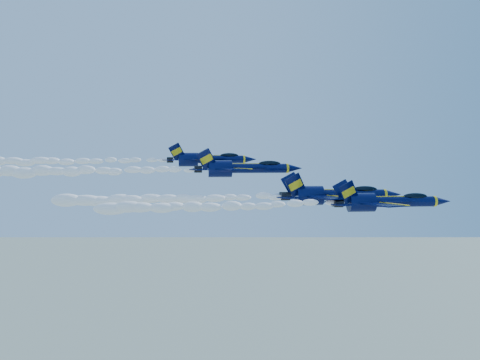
{
  "coord_description": "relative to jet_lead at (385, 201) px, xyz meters",
  "views": [
    {
      "loc": [
        -13.63,
        -88.05,
        157.07
      ],
      "look_at": [
        -3.87,
        -0.83,
        152.69
      ],
      "focal_mm": 40.0,
      "sensor_mm": 36.0,
      "label": 1
    }
  ],
  "objects": [
    {
      "name": "jet_second",
      "position": [
        -6.0,
        6.32,
        0.6
      ],
      "size": [
        19.85,
        16.28,
        7.38
      ],
      "color": "#060C36"
    },
    {
      "name": "jet_lead",
      "position": [
        0.0,
        0.0,
        0.0
      ],
      "size": [
        18.22,
        14.95,
        6.77
      ],
      "color": "#060C36"
    },
    {
      "name": "smoke_trail_jet_second",
      "position": [
        -31.7,
        6.32,
        0.2
      ],
      "size": [
        34.44,
        2.05,
        1.85
      ],
      "primitive_type": "ellipsoid",
      "color": "white"
    },
    {
      "name": "smoke_trail_jet_fourth",
      "position": [
        -49.82,
        23.33,
        5.73
      ],
      "size": [
        34.44,
        1.73,
        1.56
      ],
      "primitive_type": "ellipsoid",
      "color": "white"
    },
    {
      "name": "smoke_trail_jet_lead",
      "position": [
        -25.01,
        -0.0,
        -0.38
      ],
      "size": [
        34.44,
        1.88,
        1.7
      ],
      "primitive_type": "ellipsoid",
      "color": "white"
    },
    {
      "name": "jet_fourth",
      "position": [
        -25.45,
        23.33,
        6.1
      ],
      "size": [
        16.74,
        13.73,
        6.22
      ],
      "color": "#060C36"
    },
    {
      "name": "jet_third",
      "position": [
        -19.87,
        13.93,
        4.66
      ],
      "size": [
        18.58,
        15.24,
        6.9
      ],
      "color": "#060C36"
    },
    {
      "name": "smoke_trail_jet_third",
      "position": [
        -45.02,
        13.93,
        4.27
      ],
      "size": [
        34.44,
        1.92,
        1.73
      ],
      "primitive_type": "ellipsoid",
      "color": "white"
    }
  ]
}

